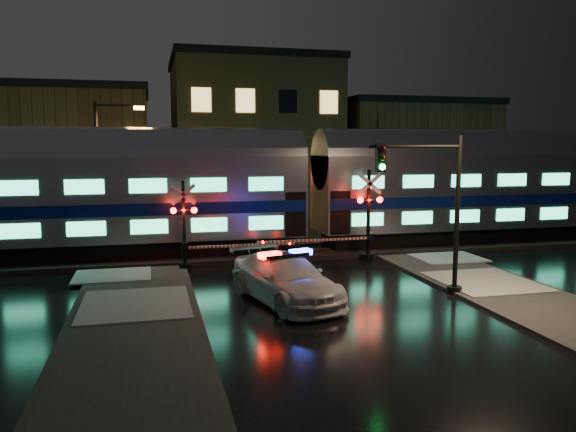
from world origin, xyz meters
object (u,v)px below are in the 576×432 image
object	(u,v)px
traffic_light	(435,212)
streetlight	(103,164)
police_car	(285,279)
crossing_signal_right	(362,224)
crossing_signal_left	(193,234)

from	to	relation	value
traffic_light	streetlight	world-z (taller)	streetlight
police_car	streetlight	size ratio (longest dim) A/B	0.78
crossing_signal_right	traffic_light	size ratio (longest dim) A/B	1.05
traffic_light	streetlight	distance (m)	17.73
crossing_signal_left	streetlight	xyz separation A→B (m)	(-4.07, 6.70, 2.77)
police_car	streetlight	world-z (taller)	streetlight
traffic_light	streetlight	size ratio (longest dim) A/B	0.75
crossing_signal_left	streetlight	bearing A→B (deg)	121.25
police_car	crossing_signal_left	xyz separation A→B (m)	(-2.69, 5.72, 0.79)
police_car	traffic_light	bearing A→B (deg)	-20.10
police_car	crossing_signal_left	size ratio (longest dim) A/B	1.08
police_car	crossing_signal_right	world-z (taller)	crossing_signal_right
crossing_signal_left	traffic_light	world-z (taller)	traffic_light
streetlight	traffic_light	bearing A→B (deg)	-47.12
police_car	streetlight	distance (m)	14.58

